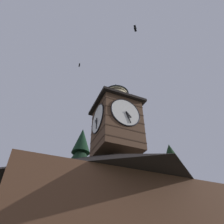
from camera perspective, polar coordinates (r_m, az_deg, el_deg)
name	(u,v)px	position (r m, az deg, el deg)	size (l,w,h in m)	color
building_main	(111,207)	(14.65, -0.37, -26.29)	(13.74, 10.04, 8.02)	brown
clock_tower	(116,121)	(17.62, 1.27, -2.58)	(4.24, 4.24, 7.99)	brown
pine_tree_behind	(76,201)	(19.93, -10.68, -24.26)	(6.46, 6.46, 13.33)	#473323
pine_tree_aside	(180,204)	(20.98, 19.47, -24.24)	(5.94, 5.94, 11.56)	#473323
moon	(103,191)	(59.48, -2.63, -22.30)	(2.05, 2.05, 2.05)	silver
flying_bird_high	(135,29)	(19.24, 6.84, 23.22)	(0.55, 0.62, 0.15)	black
flying_bird_low	(79,65)	(23.68, -9.59, 13.44)	(0.20, 0.55, 0.11)	black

